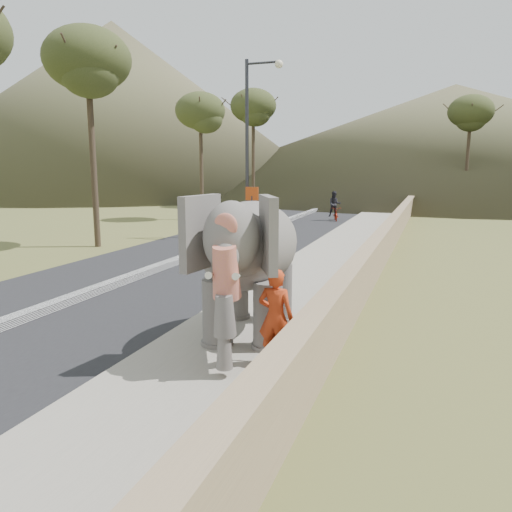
{
  "coord_description": "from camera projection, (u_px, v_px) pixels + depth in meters",
  "views": [
    {
      "loc": [
        3.25,
        -4.12,
        3.35
      ],
      "look_at": [
        0.2,
        4.42,
        1.7
      ],
      "focal_mm": 35.0,
      "sensor_mm": 36.0,
      "label": 1
    }
  ],
  "objects": [
    {
      "name": "median",
      "position": [
        164.0,
        265.0,
        16.39
      ],
      "size": [
        0.35,
        120.0,
        0.22
      ],
      "primitive_type": "cube",
      "color": "black",
      "rests_on": "ground"
    },
    {
      "name": "parapet",
      "position": [
        371.0,
        266.0,
        14.11
      ],
      "size": [
        0.3,
        120.0,
        1.1
      ],
      "primitive_type": "cube",
      "color": "tan",
      "rests_on": "ground"
    },
    {
      "name": "lamppost",
      "position": [
        253.0,
        131.0,
        22.6
      ],
      "size": [
        1.76,
        0.36,
        8.0
      ],
      "color": "#2C2C31",
      "rests_on": "ground"
    },
    {
      "name": "walkway",
      "position": [
        313.0,
        278.0,
        14.74
      ],
      "size": [
        3.0,
        120.0,
        0.15
      ],
      "primitive_type": "cube",
      "color": "#9E9687",
      "rests_on": "ground"
    },
    {
      "name": "elephant_and_man",
      "position": [
        251.0,
        265.0,
        9.51
      ],
      "size": [
        2.47,
        3.96,
        2.68
      ],
      "color": "slate",
      "rests_on": "ground"
    },
    {
      "name": "hill_left",
      "position": [
        115.0,
        108.0,
        67.07
      ],
      "size": [
        60.0,
        60.0,
        22.0
      ],
      "primitive_type": "cone",
      "color": "brown",
      "rests_on": "ground"
    },
    {
      "name": "motorcyclist",
      "position": [
        335.0,
        209.0,
        30.43
      ],
      "size": [
        1.01,
        1.69,
        1.81
      ],
      "color": "maroon",
      "rests_on": "ground"
    },
    {
      "name": "ground",
      "position": [
        104.0,
        474.0,
        5.49
      ],
      "size": [
        160.0,
        160.0,
        0.0
      ],
      "primitive_type": "plane",
      "color": "olive",
      "rests_on": "ground"
    },
    {
      "name": "hill_far",
      "position": [
        452.0,
        138.0,
        67.43
      ],
      "size": [
        80.0,
        80.0,
        14.0
      ],
      "primitive_type": "cone",
      "color": "brown",
      "rests_on": "ground"
    },
    {
      "name": "signboard",
      "position": [
        252.0,
        204.0,
        22.45
      ],
      "size": [
        0.6,
        0.08,
        2.4
      ],
      "color": "#2D2D33",
      "rests_on": "ground"
    },
    {
      "name": "trees",
      "position": [
        373.0,
        151.0,
        28.88
      ],
      "size": [
        47.33,
        36.38,
        9.68
      ],
      "color": "#473828",
      "rests_on": "ground"
    },
    {
      "name": "road",
      "position": [
        165.0,
        268.0,
        16.41
      ],
      "size": [
        7.0,
        120.0,
        0.03
      ],
      "primitive_type": "cube",
      "color": "black",
      "rests_on": "ground"
    }
  ]
}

